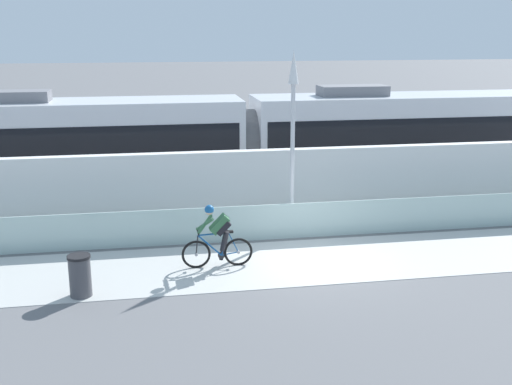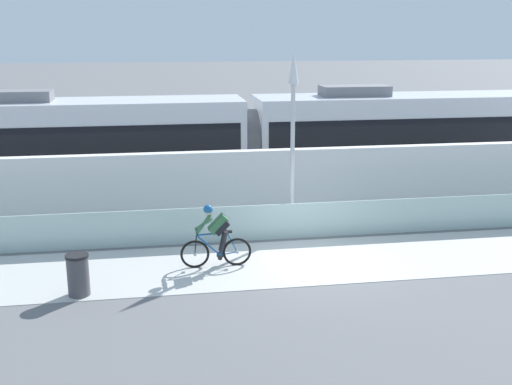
% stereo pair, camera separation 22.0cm
% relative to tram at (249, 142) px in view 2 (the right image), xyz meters
% --- Properties ---
extents(ground_plane, '(200.00, 200.00, 0.00)m').
position_rel_tram_xyz_m(ground_plane, '(0.57, -6.85, -1.89)').
color(ground_plane, slate).
extents(bike_path_deck, '(32.00, 3.20, 0.01)m').
position_rel_tram_xyz_m(bike_path_deck, '(0.57, -6.85, -1.89)').
color(bike_path_deck, beige).
rests_on(bike_path_deck, ground).
extents(glass_parapet, '(32.00, 0.05, 1.02)m').
position_rel_tram_xyz_m(glass_parapet, '(0.57, -5.00, -1.39)').
color(glass_parapet, '#ADC6C1').
rests_on(glass_parapet, ground).
extents(concrete_barrier_wall, '(32.00, 0.36, 2.22)m').
position_rel_tram_xyz_m(concrete_barrier_wall, '(0.57, -3.20, -0.78)').
color(concrete_barrier_wall, white).
rests_on(concrete_barrier_wall, ground).
extents(tram_rail_near, '(32.00, 0.08, 0.01)m').
position_rel_tram_xyz_m(tram_rail_near, '(0.57, -0.72, -1.89)').
color(tram_rail_near, '#595654').
rests_on(tram_rail_near, ground).
extents(tram_rail_far, '(32.00, 0.08, 0.01)m').
position_rel_tram_xyz_m(tram_rail_far, '(0.57, 0.72, -1.89)').
color(tram_rail_far, '#595654').
rests_on(tram_rail_far, ground).
extents(tram, '(22.56, 2.54, 3.81)m').
position_rel_tram_xyz_m(tram, '(0.00, 0.00, 0.00)').
color(tram, silver).
rests_on(tram, ground).
extents(cyclist_on_bike, '(1.77, 0.58, 1.61)m').
position_rel_tram_xyz_m(cyclist_on_bike, '(-1.85, -6.85, -1.11)').
color(cyclist_on_bike, black).
rests_on(cyclist_on_bike, ground).
extents(lamp_post_antenna, '(0.28, 0.28, 5.20)m').
position_rel_tram_xyz_m(lamp_post_antenna, '(0.52, -4.70, 1.40)').
color(lamp_post_antenna, gray).
rests_on(lamp_post_antenna, ground).
extents(trash_bin, '(0.51, 0.51, 0.96)m').
position_rel_tram_xyz_m(trash_bin, '(-5.04, -8.10, -1.41)').
color(trash_bin, '#47474C').
rests_on(trash_bin, ground).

